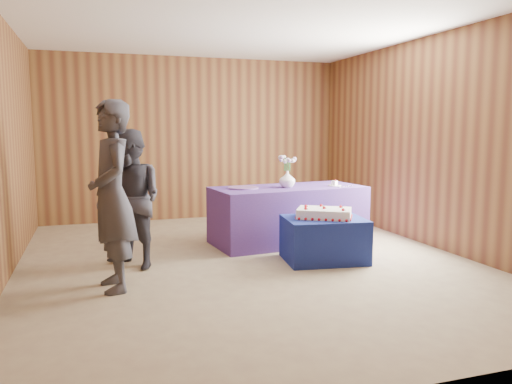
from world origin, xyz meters
name	(u,v)px	position (x,y,z in m)	size (l,w,h in m)	color
ground	(247,262)	(0.00, 0.00, 0.00)	(6.00, 6.00, 0.00)	tan
room_shell	(247,103)	(0.00, 0.00, 1.80)	(5.04, 6.04, 2.72)	brown
cake_table	(324,239)	(0.86, -0.23, 0.25)	(0.90, 0.70, 0.50)	navy
serving_table	(288,215)	(0.82, 0.78, 0.38)	(2.00, 0.90, 0.75)	#523084
sheet_cake	(324,213)	(0.86, -0.22, 0.56)	(0.75, 0.68, 0.15)	white
vase	(287,179)	(0.78, 0.74, 0.86)	(0.21, 0.21, 0.22)	white
flower_spray	(287,159)	(0.78, 0.74, 1.12)	(0.24, 0.24, 0.18)	#2C6F2F
platter	(243,188)	(0.19, 0.79, 0.76)	(0.40, 0.40, 0.02)	#7A51A2
plate	(334,186)	(1.45, 0.68, 0.76)	(0.18, 0.18, 0.01)	white
cake_slice	(335,183)	(1.45, 0.68, 0.79)	(0.09, 0.09, 0.08)	white
knife	(345,187)	(1.55, 0.56, 0.75)	(0.26, 0.02, 0.00)	silver
guest_left	(112,196)	(-1.49, -0.55, 0.90)	(0.65, 0.43, 1.79)	#383842
guest_right	(132,199)	(-1.26, 0.15, 0.76)	(0.74, 0.58, 1.52)	#302F38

